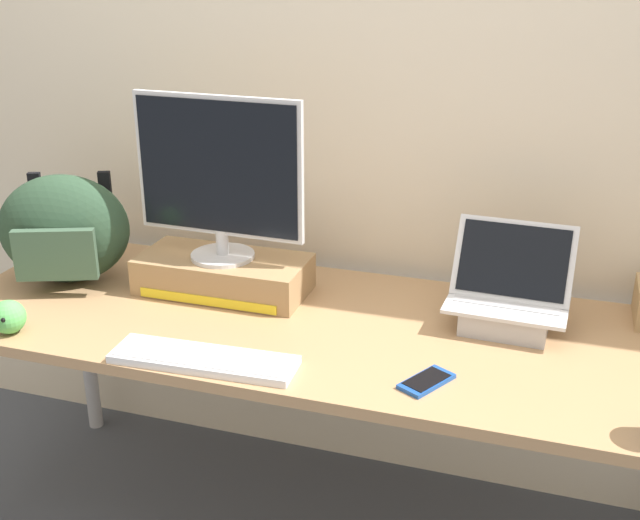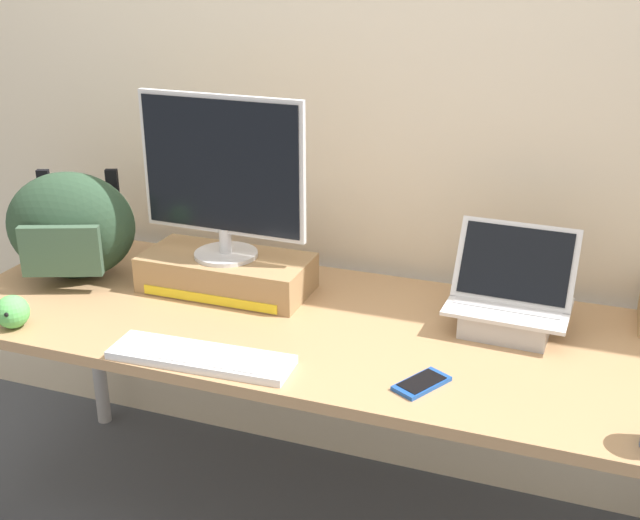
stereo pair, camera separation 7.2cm
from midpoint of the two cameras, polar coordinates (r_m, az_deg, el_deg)
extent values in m
cube|color=beige|center=(2.37, 2.72, 13.02)|extent=(7.00, 0.10, 2.60)
cube|color=#A87F56|center=(2.11, -0.98, -4.92)|extent=(2.08, 0.75, 0.03)
cylinder|color=#B2B2B7|center=(2.95, -17.31, -5.74)|extent=(0.05, 0.05, 0.70)
cube|color=#9E7A51|center=(2.30, -7.91, -1.03)|extent=(0.49, 0.23, 0.10)
cube|color=yellow|center=(2.21, -9.16, -2.97)|extent=(0.41, 0.00, 0.03)
cylinder|color=silver|center=(2.27, -7.99, 0.33)|extent=(0.18, 0.18, 0.01)
cylinder|color=silver|center=(2.26, -8.04, 1.32)|extent=(0.04, 0.04, 0.07)
cube|color=silver|center=(2.19, -8.34, 6.74)|extent=(0.50, 0.03, 0.39)
cube|color=black|center=(2.18, -8.48, 6.66)|extent=(0.47, 0.02, 0.37)
cube|color=#ADADB2|center=(2.12, 12.42, -4.00)|extent=(0.23, 0.21, 0.06)
cube|color=silver|center=(2.11, 12.50, -3.11)|extent=(0.32, 0.23, 0.01)
cube|color=#B7B7BC|center=(2.12, 12.58, -2.78)|extent=(0.28, 0.13, 0.00)
cube|color=silver|center=(2.12, 12.94, -0.05)|extent=(0.31, 0.13, 0.19)
cube|color=black|center=(2.11, 12.93, -0.03)|extent=(0.28, 0.11, 0.17)
cube|color=white|center=(1.93, -9.52, -7.16)|extent=(0.46, 0.15, 0.02)
cube|color=silver|center=(1.93, -9.55, -6.86)|extent=(0.43, 0.13, 0.00)
ellipsoid|color=#28422D|center=(2.44, -18.90, 2.14)|extent=(0.43, 0.34, 0.33)
cube|color=#38513D|center=(2.34, -19.54, 0.36)|extent=(0.22, 0.11, 0.15)
cube|color=black|center=(2.57, -20.53, 3.31)|extent=(0.04, 0.03, 0.25)
cube|color=black|center=(2.52, -15.99, 3.49)|extent=(0.04, 0.03, 0.25)
cube|color=#19479E|center=(1.84, 6.62, -8.77)|extent=(0.12, 0.15, 0.01)
cube|color=black|center=(1.84, 6.63, -8.62)|extent=(0.10, 0.12, 0.00)
sphere|color=#56B256|center=(2.20, -22.58, -3.85)|extent=(0.09, 0.09, 0.09)
sphere|color=black|center=(2.16, -22.93, -4.05)|extent=(0.01, 0.01, 0.01)
camera|label=1|loc=(0.04, -91.02, -0.41)|focal=44.01mm
camera|label=2|loc=(0.04, 88.98, 0.41)|focal=44.01mm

